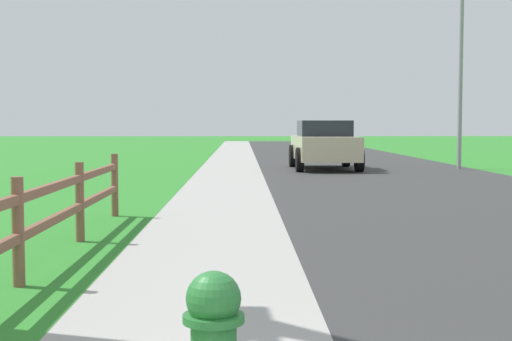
# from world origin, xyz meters

# --- Properties ---
(ground_plane) EXTENTS (120.00, 120.00, 0.00)m
(ground_plane) POSITION_xyz_m (0.00, 25.00, 0.00)
(ground_plane) COLOR #2D812A
(road_asphalt) EXTENTS (7.00, 66.00, 0.01)m
(road_asphalt) POSITION_xyz_m (3.50, 27.00, 0.00)
(road_asphalt) COLOR #353535
(road_asphalt) RESTS_ON ground
(curb_concrete) EXTENTS (6.00, 66.00, 0.01)m
(curb_concrete) POSITION_xyz_m (-3.00, 27.00, 0.00)
(curb_concrete) COLOR #A4A19B
(curb_concrete) RESTS_ON ground
(grass_verge) EXTENTS (5.00, 66.00, 0.00)m
(grass_verge) POSITION_xyz_m (-4.50, 27.00, 0.01)
(grass_verge) COLOR #2D812A
(grass_verge) RESTS_ON ground
(rail_fence) EXTENTS (0.11, 10.16, 1.00)m
(rail_fence) POSITION_xyz_m (-2.63, 5.29, 0.59)
(rail_fence) COLOR brown
(rail_fence) RESTS_ON ground
(parked_suv_beige) EXTENTS (2.08, 4.33, 1.58)m
(parked_suv_beige) POSITION_xyz_m (2.07, 22.34, 0.80)
(parked_suv_beige) COLOR #C6B793
(parked_suv_beige) RESTS_ON ground
(street_lamp) EXTENTS (1.17, 0.20, 6.79)m
(street_lamp) POSITION_xyz_m (6.58, 22.32, 4.00)
(street_lamp) COLOR gray
(street_lamp) RESTS_ON ground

